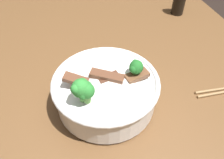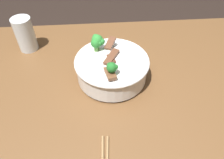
% 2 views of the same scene
% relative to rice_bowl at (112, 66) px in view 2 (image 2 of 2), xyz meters
% --- Properties ---
extents(dining_table, '(1.53, 0.91, 0.76)m').
position_rel_rice_bowl_xyz_m(dining_table, '(-0.05, -0.08, -0.13)').
color(dining_table, brown).
rests_on(dining_table, ground).
extents(rice_bowl, '(0.25, 0.25, 0.14)m').
position_rel_rice_bowl_xyz_m(rice_bowl, '(0.00, 0.00, 0.00)').
color(rice_bowl, white).
rests_on(rice_bowl, dining_table).
extents(drinking_glass, '(0.07, 0.07, 0.14)m').
position_rel_rice_bowl_xyz_m(drinking_glass, '(-0.32, 0.20, 0.00)').
color(drinking_glass, white).
rests_on(drinking_glass, dining_table).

